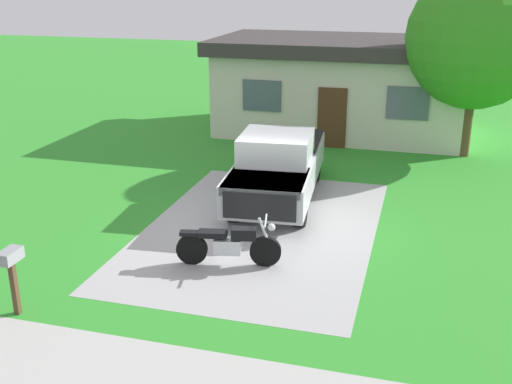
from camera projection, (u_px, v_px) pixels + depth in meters
ground_plane at (261, 229)px, 14.83m from camera, size 80.00×80.00×0.00m
driveway_pad at (261, 229)px, 14.83m from camera, size 5.38×8.21×0.01m
sidewalk_strip at (157, 379)px, 9.39m from camera, size 36.00×1.80×0.01m
motorcycle at (229, 244)px, 12.89m from camera, size 2.19×0.82×1.09m
pickup_truck at (279, 164)px, 16.62m from camera, size 2.46×5.77×1.90m
mailbox at (11, 265)px, 10.86m from camera, size 0.26×0.48×1.26m
shade_tree at (476, 39)px, 19.52m from camera, size 4.44×4.44×6.06m
neighbor_house at (343, 85)px, 23.47m from camera, size 9.60×5.60×3.50m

